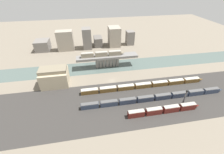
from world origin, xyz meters
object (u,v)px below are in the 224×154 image
train_yard_near (164,110)px  train_yard_mid (156,97)px  train_on_bridge (103,54)px  warehouse_building (55,77)px  train_yard_far (145,85)px  signal_tower (185,98)px

train_yard_near → train_yard_mid: bearing=90.8°
train_on_bridge → train_yard_mid: size_ratio=0.38×
train_yard_near → warehouse_building: size_ratio=2.35×
train_yard_near → train_yard_mid: size_ratio=0.46×
train_yard_far → signal_tower: 26.65m
warehouse_building → train_yard_mid: bearing=-23.5°
signal_tower → train_on_bridge: bearing=127.1°
train_yard_far → train_on_bridge: bearing=127.3°
train_yard_far → train_yard_mid: bearing=-81.2°
train_on_bridge → warehouse_building: (-36.58, -18.83, -5.74)m
train_yard_near → train_on_bridge: bearing=115.6°
train_on_bridge → signal_tower: size_ratio=3.06×
train_on_bridge → train_yard_near: train_on_bridge is taller
train_on_bridge → warehouse_building: size_ratio=1.95×
train_on_bridge → train_yard_near: size_ratio=0.83×
warehouse_building → train_on_bridge: bearing=27.2°
train_on_bridge → train_yard_near: bearing=-64.4°
warehouse_building → signal_tower: 85.33m
warehouse_building → train_yard_near: bearing=-31.0°
train_on_bridge → warehouse_building: bearing=-152.8°
signal_tower → warehouse_building: bearing=155.4°
train_on_bridge → signal_tower: bearing=-52.9°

